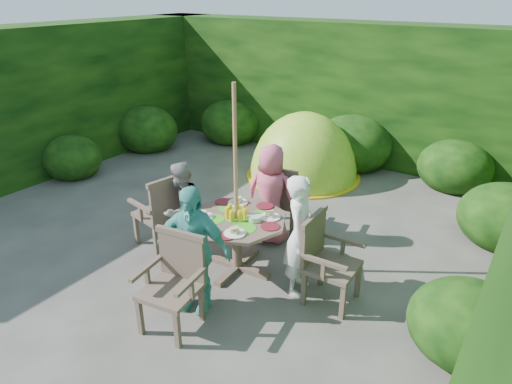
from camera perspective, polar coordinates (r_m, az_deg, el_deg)
The scene contains 13 objects.
ground at distance 6.37m, azimuth -5.14°, elevation -4.63°, with size 60.00×60.00×0.00m, color #423F3A.
hedge_enclosure at distance 6.91m, azimuth 1.41°, elevation 9.01°, with size 9.00×9.00×2.50m.
patio_table at distance 5.22m, azimuth -2.39°, elevation -4.26°, with size 1.23×1.23×0.82m.
parasol_pole at distance 4.99m, azimuth -2.54°, elevation 1.05°, with size 0.04×0.04×2.20m, color #925D3A.
garden_chair_right at distance 4.83m, azimuth 8.72°, elevation -8.21°, with size 0.51×0.57×0.93m.
garden_chair_left at distance 5.85m, azimuth -11.62°, elevation -2.23°, with size 0.60×0.65×0.95m.
garden_chair_back at distance 6.10m, azimuth 3.23°, elevation -0.71°, with size 0.61×0.56×0.92m.
garden_chair_front at distance 4.53m, azimuth -10.19°, elevation -10.84°, with size 0.61×0.56×0.92m.
child_right at distance 4.83m, azimuth 5.58°, elevation -5.47°, with size 0.49×0.32×1.36m, color white.
child_left at distance 5.64m, azimuth -9.28°, elevation -2.07°, with size 0.58×0.45×1.19m, color gray.
child_back at distance 5.80m, azimuth 1.84°, elevation -0.31°, with size 0.64×0.42×1.31m, color #CE5571.
child_front at distance 4.61m, azimuth -7.90°, elevation -7.11°, with size 0.80×0.33×1.37m, color #48A9A3.
dome_tent at distance 8.14m, azimuth 5.84°, elevation 1.98°, with size 2.00×2.00×2.29m.
Camera 1 is at (3.54, -4.32, 3.06)m, focal length 32.00 mm.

